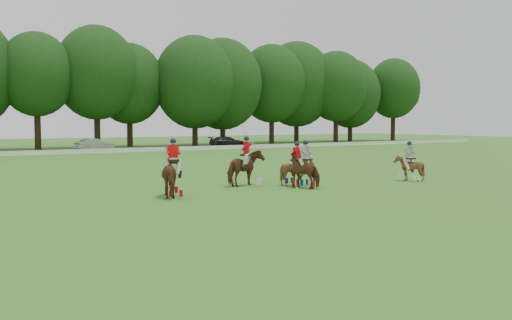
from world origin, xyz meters
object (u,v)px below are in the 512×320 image
polo_red_a (173,175)px  polo_ball (297,188)px  car_mid (94,145)px  polo_red_b (246,168)px  polo_red_c (297,170)px  polo_stripe_a (305,171)px  polo_stripe_b (409,167)px  car_right (227,142)px

polo_red_a → polo_ball: bearing=-4.8°
car_mid → polo_red_a: (-8.03, -38.31, 0.25)m
polo_red_b → polo_red_c: 2.48m
polo_stripe_a → polo_stripe_b: 6.52m
polo_stripe_a → polo_red_a: bearing=176.9°
polo_stripe_b → polo_ball: bearing=177.3°
polo_red_a → polo_stripe_a: bearing=-3.1°
polo_red_c → polo_stripe_a: (-0.15, -0.88, 0.05)m
car_mid → polo_ball: car_mid is taller
polo_red_a → car_right: bearing=57.7°
car_right → polo_red_a: (-24.23, -38.31, 0.26)m
car_right → polo_red_b: 41.49m
car_right → polo_red_c: polo_red_c is taller
car_mid → car_right: car_mid is taller
car_right → polo_red_b: size_ratio=1.50×
polo_red_c → polo_red_a: bearing=-175.6°
polo_red_a → polo_ball: 6.12m
car_right → polo_stripe_a: (-17.59, -38.67, 0.17)m
polo_red_b → polo_stripe_b: polo_red_b is taller
car_mid → polo_red_c: size_ratio=1.84×
polo_stripe_b → polo_ball: size_ratio=23.50×
polo_red_a → polo_red_b: size_ratio=0.83×
car_right → polo_ball: bearing=166.5°
car_mid → polo_red_a: bearing=155.7°
polo_red_b → polo_ball: 2.78m
polo_red_a → polo_red_b: (4.64, 1.74, -0.01)m
polo_red_a → polo_red_b: polo_red_b is taller
polo_ball → car_mid: bearing=87.1°
car_right → polo_red_a: bearing=159.3°
car_right → polo_red_b: polo_red_b is taller
car_right → polo_red_c: (-17.43, -37.79, 0.12)m
car_mid → polo_stripe_a: 38.70m
polo_red_c → polo_red_b: bearing=150.5°
polo_stripe_b → polo_stripe_a: bearing=175.7°
polo_red_a → polo_stripe_b: bearing=-3.7°
car_mid → polo_red_b: bearing=162.2°
polo_red_b → polo_ball: polo_red_b is taller
polo_red_c → polo_stripe_b: bearing=-12.2°
car_right → polo_ball: car_right is taller
car_right → polo_stripe_b: (-11.08, -39.16, 0.09)m
polo_stripe_b → car_right: bearing=74.2°
polo_red_b → polo_ball: (1.40, -2.25, -0.85)m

